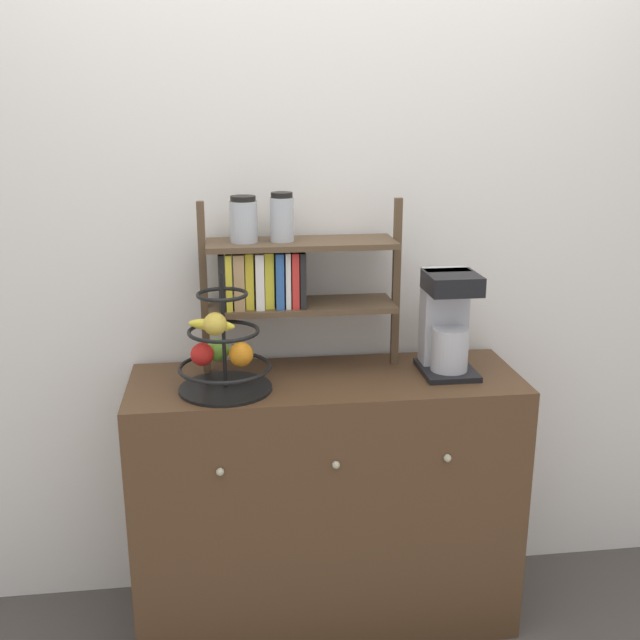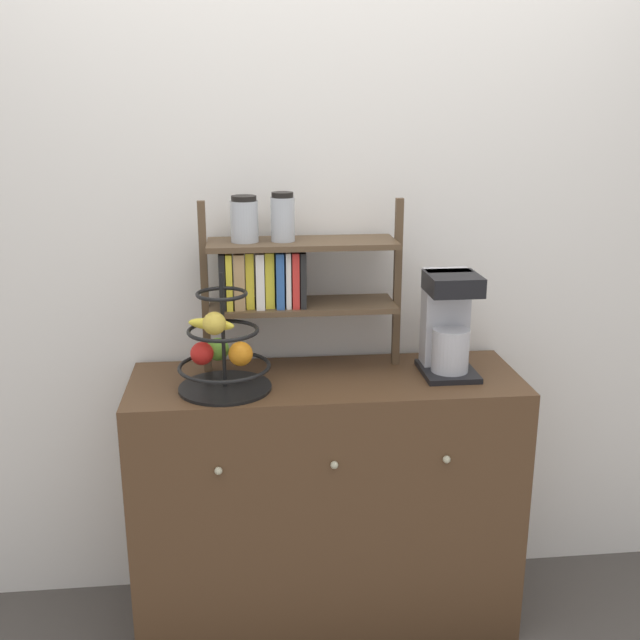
# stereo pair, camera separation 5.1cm
# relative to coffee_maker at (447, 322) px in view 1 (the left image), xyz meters

# --- Properties ---
(wall_back) EXTENTS (7.00, 0.05, 2.60)m
(wall_back) POSITION_rel_coffee_maker_xyz_m (-0.40, 0.24, 0.24)
(wall_back) COLOR silver
(wall_back) RESTS_ON ground_plane
(sideboard) EXTENTS (1.26, 0.45, 0.89)m
(sideboard) POSITION_rel_coffee_maker_xyz_m (-0.40, -0.02, -0.61)
(sideboard) COLOR #4C331E
(sideboard) RESTS_ON ground_plane
(coffee_maker) EXTENTS (0.17, 0.21, 0.34)m
(coffee_maker) POSITION_rel_coffee_maker_xyz_m (0.00, 0.00, 0.00)
(coffee_maker) COLOR black
(coffee_maker) RESTS_ON sideboard
(fruit_stand) EXTENTS (0.29, 0.29, 0.37)m
(fruit_stand) POSITION_rel_coffee_maker_xyz_m (-0.73, -0.08, -0.05)
(fruit_stand) COLOR black
(fruit_stand) RESTS_ON sideboard
(shelf_hutch) EXTENTS (0.65, 0.20, 0.58)m
(shelf_hutch) POSITION_rel_coffee_maker_xyz_m (-0.55, 0.09, 0.17)
(shelf_hutch) COLOR brown
(shelf_hutch) RESTS_ON sideboard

